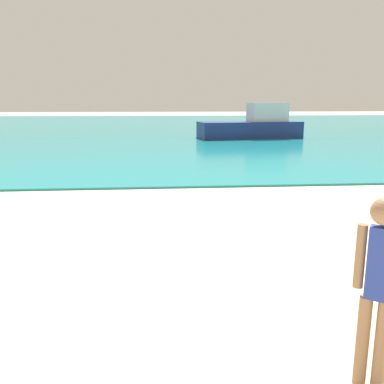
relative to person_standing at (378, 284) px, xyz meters
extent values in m
cube|color=teal|center=(-1.65, 38.16, -0.88)|extent=(160.00, 60.00, 0.06)
cylinder|color=#936B4C|center=(-0.06, 0.04, -0.52)|extent=(0.10, 0.10, 0.78)
cylinder|color=#936B4C|center=(0.06, -0.04, -0.52)|extent=(0.10, 0.10, 0.78)
cube|color=#233899|center=(0.00, 0.00, 0.17)|extent=(0.21, 0.20, 0.59)
cylinder|color=#936B4C|center=(-0.12, 0.08, 0.20)|extent=(0.08, 0.08, 0.52)
cube|color=navy|center=(4.21, 23.24, -0.33)|extent=(6.67, 2.95, 1.03)
cube|color=silver|center=(5.36, 23.40, 0.76)|extent=(2.50, 1.75, 1.16)
camera|label=1|loc=(-1.71, -2.88, 1.39)|focal=38.86mm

